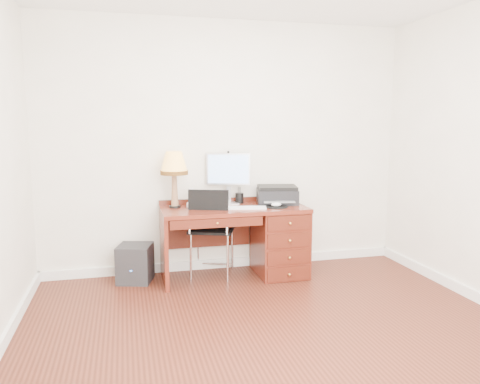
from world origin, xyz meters
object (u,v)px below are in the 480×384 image
object	(u,v)px
phone	(191,201)
chair	(213,224)
desk	(263,237)
monitor	(228,172)
equipment_box	(135,263)
leg_lamp	(174,167)
printer	(277,195)

from	to	relation	value
phone	chair	size ratio (longest dim) A/B	0.21
desk	monitor	world-z (taller)	monitor
desk	phone	bearing A→B (deg)	170.77
monitor	chair	distance (m)	0.59
monitor	equipment_box	size ratio (longest dim) A/B	1.43
phone	equipment_box	world-z (taller)	phone
monitor	phone	size ratio (longest dim) A/B	2.77
desk	equipment_box	xyz separation A→B (m)	(-1.34, 0.10, -0.22)
desk	monitor	xyz separation A→B (m)	(-0.34, 0.22, 0.68)
monitor	phone	distance (m)	0.51
monitor	leg_lamp	size ratio (longest dim) A/B	0.94
monitor	leg_lamp	bearing A→B (deg)	-151.38
monitor	chair	world-z (taller)	monitor
printer	monitor	bearing A→B (deg)	179.54
leg_lamp	chair	distance (m)	0.71
monitor	phone	world-z (taller)	monitor
equipment_box	leg_lamp	bearing A→B (deg)	18.59
desk	phone	xyz separation A→B (m)	(-0.75, 0.12, 0.40)
desk	equipment_box	size ratio (longest dim) A/B	3.92
leg_lamp	monitor	bearing A→B (deg)	10.47
leg_lamp	equipment_box	bearing A→B (deg)	-177.22
monitor	leg_lamp	distance (m)	0.60
printer	equipment_box	distance (m)	1.66
desk	printer	size ratio (longest dim) A/B	3.07
desk	printer	distance (m)	0.48
leg_lamp	phone	distance (m)	0.41
leg_lamp	phone	bearing A→B (deg)	1.66
printer	chair	distance (m)	0.78
equipment_box	monitor	bearing A→B (deg)	23.09
desk	equipment_box	distance (m)	1.36
printer	leg_lamp	bearing A→B (deg)	-168.60
leg_lamp	printer	bearing A→B (deg)	-0.26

